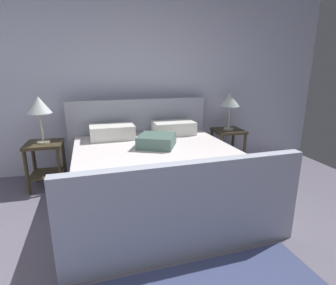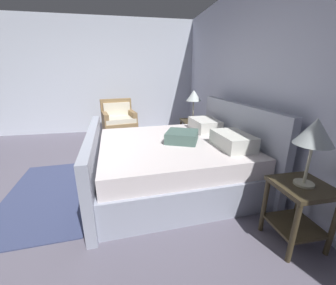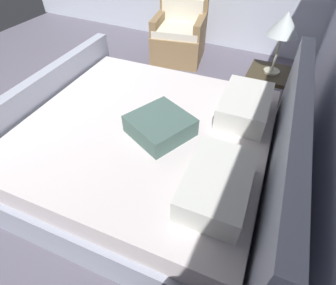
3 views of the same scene
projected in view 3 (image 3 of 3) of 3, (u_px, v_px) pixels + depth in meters
name	position (u px, v px, depth m)	size (l,w,h in m)	color
ground_plane	(37.00, 126.00, 3.03)	(5.98, 5.43, 0.02)	slate
bed	(152.00, 151.00, 2.25)	(2.11, 2.21, 1.09)	#A3A9BB
nightstand_left	(266.00, 89.00, 2.85)	(0.44, 0.44, 0.60)	#3C321F
table_lamp_left	(285.00, 25.00, 2.39)	(0.29, 0.29, 0.58)	#B7B293
armchair	(180.00, 36.00, 4.03)	(0.86, 0.85, 0.90)	olive
area_rug	(24.00, 127.00, 3.00)	(1.87, 1.03, 0.01)	#394267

